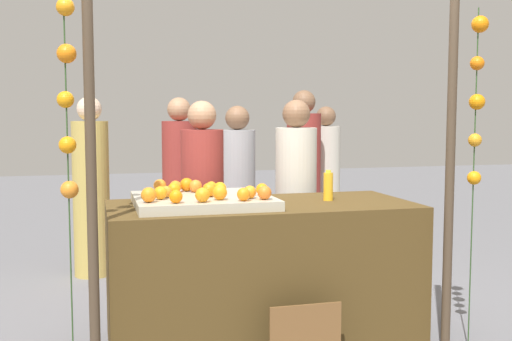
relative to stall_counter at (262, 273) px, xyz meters
name	(u,v)px	position (x,y,z in m)	size (l,w,h in m)	color
ground_plane	(262,341)	(0.00, 0.00, -0.46)	(24.00, 24.00, 0.00)	slate
stall_counter	(262,273)	(0.00, 0.00, 0.00)	(1.95, 0.88, 0.91)	#4C3819
orange_tray	(203,201)	(-0.38, 0.01, 0.49)	(0.85, 0.75, 0.06)	#B2AD99
orange_0	(174,189)	(-0.55, 0.08, 0.56)	(0.08, 0.08, 0.08)	orange
orange_1	(220,193)	(-0.32, -0.19, 0.56)	(0.09, 0.09, 0.09)	orange
orange_2	(149,195)	(-0.74, -0.19, 0.56)	(0.09, 0.09, 0.09)	orange
orange_3	(244,194)	(-0.19, -0.27, 0.55)	(0.08, 0.08, 0.08)	orange
orange_4	(202,195)	(-0.43, -0.27, 0.56)	(0.09, 0.09, 0.09)	orange
orange_5	(187,185)	(-0.45, 0.27, 0.56)	(0.09, 0.09, 0.09)	orange
orange_6	(176,187)	(-0.53, 0.22, 0.55)	(0.08, 0.08, 0.08)	orange
orange_7	(211,187)	(-0.30, 0.18, 0.55)	(0.07, 0.07, 0.07)	orange
orange_8	(250,192)	(-0.13, -0.18, 0.55)	(0.08, 0.08, 0.08)	orange
orange_9	(176,197)	(-0.59, -0.27, 0.55)	(0.08, 0.08, 0.08)	orange
orange_10	(160,193)	(-0.66, -0.09, 0.56)	(0.08, 0.08, 0.08)	orange
orange_11	(160,186)	(-0.62, 0.28, 0.56)	(0.08, 0.08, 0.08)	orange
orange_12	(196,186)	(-0.40, 0.20, 0.56)	(0.08, 0.08, 0.08)	orange
orange_13	(265,193)	(-0.05, -0.25, 0.56)	(0.08, 0.08, 0.08)	orange
orange_14	(209,190)	(-0.35, -0.04, 0.56)	(0.09, 0.09, 0.09)	orange
orange_15	(166,192)	(-0.61, 0.00, 0.55)	(0.07, 0.07, 0.07)	orange
orange_16	(262,189)	(-0.01, -0.05, 0.55)	(0.08, 0.08, 0.08)	orange
orange_17	(220,188)	(-0.26, 0.05, 0.56)	(0.08, 0.08, 0.08)	orange
juice_bottle	(328,186)	(0.46, 0.02, 0.55)	(0.06, 0.06, 0.20)	gold
chalkboard_sign	(305,341)	(0.09, -0.59, -0.25)	(0.42, 0.03, 0.43)	brown
vendor_left	(203,214)	(-0.26, 0.73, 0.28)	(0.32, 0.32, 1.58)	maroon
vendor_right	(296,210)	(0.48, 0.73, 0.29)	(0.32, 0.32, 1.59)	beige
crowd_person_0	(91,193)	(-1.07, 2.01, 0.31)	(0.33, 0.33, 1.64)	tan
crowd_person_1	(180,191)	(-0.26, 2.00, 0.31)	(0.33, 0.33, 1.64)	maroon
crowd_person_2	(238,201)	(0.17, 1.44, 0.27)	(0.31, 0.31, 1.56)	#99999E
crowd_person_3	(303,181)	(1.02, 2.13, 0.35)	(0.35, 0.35, 1.72)	maroon
crowd_person_4	(325,184)	(1.39, 2.45, 0.27)	(0.31, 0.31, 1.57)	beige
canopy_post_left	(92,185)	(-1.06, -0.48, 0.66)	(0.06, 0.06, 2.23)	#473828
canopy_post_right	(450,175)	(1.06, -0.48, 0.66)	(0.06, 0.06, 2.23)	#473828
garland_strand_left	(67,100)	(-1.17, -0.46, 1.10)	(0.11, 0.11, 2.13)	#2D4C23
garland_strand_right	(477,95)	(1.23, -0.47, 1.15)	(0.10, 0.10, 2.13)	#2D4C23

